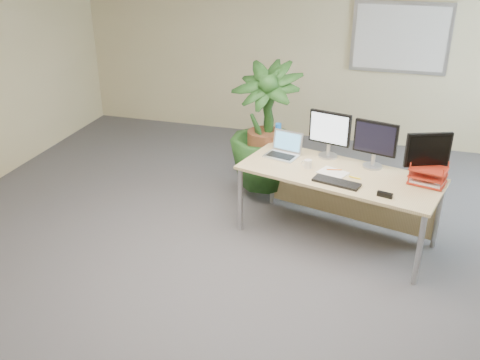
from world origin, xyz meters
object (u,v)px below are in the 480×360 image
(monitor_right, at_px, (375,142))
(desk, at_px, (342,183))
(monitor_left, at_px, (330,132))
(laptop, at_px, (284,150))
(floor_plant, at_px, (265,136))

(monitor_right, bearing_deg, desk, -155.42)
(monitor_left, xyz_separation_m, laptop, (-0.45, -0.08, -0.22))
(monitor_right, bearing_deg, floor_plant, 157.20)
(floor_plant, bearing_deg, desk, -33.69)
(floor_plant, height_order, laptop, floor_plant)
(monitor_right, bearing_deg, monitor_left, 163.33)
(monitor_left, relative_size, monitor_right, 1.02)
(floor_plant, xyz_separation_m, monitor_left, (0.77, -0.38, 0.27))
(floor_plant, xyz_separation_m, laptop, (0.32, -0.46, 0.05))
(monitor_left, distance_m, monitor_right, 0.48)
(laptop, bearing_deg, floor_plant, 124.56)
(floor_plant, height_order, monitor_right, floor_plant)
(floor_plant, relative_size, laptop, 3.81)
(desk, relative_size, floor_plant, 1.38)
(monitor_left, xyz_separation_m, monitor_right, (0.46, -0.14, -0.01))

